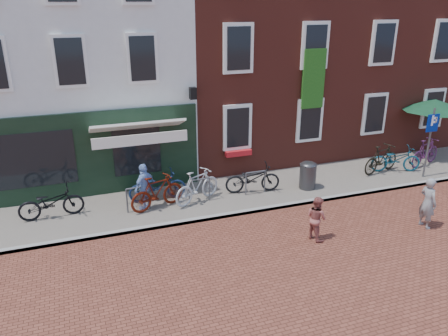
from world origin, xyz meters
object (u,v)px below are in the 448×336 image
object	(u,v)px
parasol	(435,103)
parking_sign	(431,133)
bicycle_3	(197,186)
bicycle_4	(253,178)
cafe_person	(145,187)
bicycle_1	(157,192)
bicycle_0	(51,202)
woman	(428,203)
bicycle_5	(381,159)
bicycle_7	(425,152)
boy	(316,218)
litter_bin	(308,174)
bicycle_2	(157,186)
bicycle_6	(396,159)

from	to	relation	value
parasol	parking_sign	bearing A→B (deg)	-135.09
bicycle_3	bicycle_4	world-z (taller)	bicycle_3
cafe_person	bicycle_1	bearing A→B (deg)	125.17
bicycle_0	woman	bearing A→B (deg)	-114.77
bicycle_1	bicycle_3	bearing A→B (deg)	-105.96
bicycle_5	bicycle_7	distance (m)	2.17
parasol	boy	world-z (taller)	parasol
litter_bin	woman	world-z (taller)	woman
bicycle_2	bicycle_3	xyz separation A→B (m)	(1.21, -0.57, 0.06)
boy	bicycle_7	world-z (taller)	boy
boy	bicycle_4	xyz separation A→B (m)	(-0.50, 3.38, -0.04)
cafe_person	bicycle_1	distance (m)	0.43
parasol	bicycle_6	bearing A→B (deg)	-157.38
litter_bin	boy	distance (m)	3.37
cafe_person	bicycle_2	bearing A→B (deg)	-173.29
cafe_person	bicycle_4	distance (m)	3.73
bicycle_5	bicycle_6	bearing A→B (deg)	-112.93
boy	bicycle_2	xyz separation A→B (m)	(-3.73, 3.83, -0.04)
parasol	bicycle_7	xyz separation A→B (m)	(-1.01, -0.93, -1.74)
parasol	woman	xyz separation A→B (m)	(-4.61, -4.88, -1.61)
bicycle_2	bicycle_7	distance (m)	10.78
litter_bin	cafe_person	distance (m)	5.69
cafe_person	parking_sign	bearing A→B (deg)	135.79
bicycle_7	bicycle_6	bearing A→B (deg)	77.84
parking_sign	bicycle_3	distance (m)	8.77
parking_sign	parasol	size ratio (longest dim) A/B	0.96
bicycle_3	cafe_person	bearing A→B (deg)	61.91
bicycle_1	bicycle_5	world-z (taller)	same
parasol	boy	distance (m)	9.34
boy	bicycle_5	distance (m)	5.96
litter_bin	bicycle_5	size ratio (longest dim) A/B	0.57
parking_sign	bicycle_6	world-z (taller)	parking_sign
litter_bin	parking_sign	size ratio (longest dim) A/B	0.40
bicycle_3	bicycle_4	size ratio (longest dim) A/B	0.97
bicycle_6	bicycle_7	world-z (taller)	bicycle_7
litter_bin	bicycle_0	size ratio (longest dim) A/B	0.55
bicycle_7	cafe_person	bearing A→B (deg)	73.33
woman	bicycle_4	xyz separation A→B (m)	(-3.94, 3.86, -0.18)
parking_sign	bicycle_2	size ratio (longest dim) A/B	1.39
litter_bin	bicycle_0	bearing A→B (deg)	175.78
bicycle_2	bicycle_6	size ratio (longest dim) A/B	1.00
bicycle_6	bicycle_0	bearing A→B (deg)	106.58
bicycle_6	parasol	bearing A→B (deg)	-49.27
woman	bicycle_3	world-z (taller)	woman
parking_sign	boy	bearing A→B (deg)	-157.92
parasol	bicycle_0	bearing A→B (deg)	-177.20
bicycle_2	bicycle_3	bearing A→B (deg)	-114.26
woman	bicycle_6	xyz separation A→B (m)	(2.04, 3.81, -0.18)
bicycle_4	bicycle_7	size ratio (longest dim) A/B	1.03
bicycle_1	parasol	bearing A→B (deg)	-101.97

